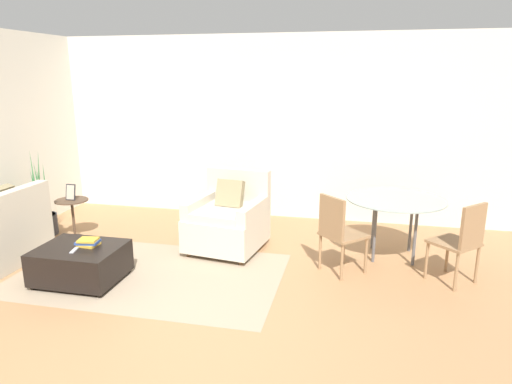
{
  "coord_description": "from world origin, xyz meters",
  "views": [
    {
      "loc": [
        1.28,
        -3.29,
        2.17
      ],
      "look_at": [
        0.09,
        2.07,
        0.75
      ],
      "focal_mm": 32.0,
      "sensor_mm": 36.0,
      "label": 1
    }
  ],
  "objects_px": {
    "picture_frame": "(71,192)",
    "armchair": "(228,221)",
    "potted_plant": "(42,217)",
    "dining_chair_near_right": "(462,238)",
    "tv_remote_primary": "(74,250)",
    "book_stack": "(88,242)",
    "dining_table": "(395,205)",
    "side_table": "(73,211)",
    "ottoman": "(81,262)",
    "dining_chair_near_left": "(338,229)"
  },
  "relations": [
    {
      "from": "picture_frame",
      "to": "armchair",
      "type": "bearing_deg",
      "value": 2.49
    },
    {
      "from": "ottoman",
      "to": "dining_chair_near_left",
      "type": "relative_size",
      "value": 0.96
    },
    {
      "from": "potted_plant",
      "to": "tv_remote_primary",
      "type": "bearing_deg",
      "value": -43.2
    },
    {
      "from": "side_table",
      "to": "dining_chair_near_right",
      "type": "distance_m",
      "value": 4.83
    },
    {
      "from": "armchair",
      "to": "dining_table",
      "type": "distance_m",
      "value": 2.06
    },
    {
      "from": "potted_plant",
      "to": "dining_chair_near_right",
      "type": "bearing_deg",
      "value": -4.37
    },
    {
      "from": "potted_plant",
      "to": "dining_chair_near_right",
      "type": "height_order",
      "value": "potted_plant"
    },
    {
      "from": "armchair",
      "to": "dining_table",
      "type": "bearing_deg",
      "value": 5.19
    },
    {
      "from": "ottoman",
      "to": "dining_table",
      "type": "distance_m",
      "value": 3.64
    },
    {
      "from": "dining_chair_near_right",
      "to": "dining_chair_near_left",
      "type": "bearing_deg",
      "value": -180.0
    },
    {
      "from": "tv_remote_primary",
      "to": "potted_plant",
      "type": "xyz_separation_m",
      "value": [
        -1.4,
        1.31,
        -0.14
      ]
    },
    {
      "from": "tv_remote_primary",
      "to": "dining_table",
      "type": "distance_m",
      "value": 3.66
    },
    {
      "from": "book_stack",
      "to": "tv_remote_primary",
      "type": "xyz_separation_m",
      "value": [
        -0.06,
        -0.16,
        -0.03
      ]
    },
    {
      "from": "dining_chair_near_right",
      "to": "book_stack",
      "type": "bearing_deg",
      "value": -169.19
    },
    {
      "from": "potted_plant",
      "to": "ottoman",
      "type": "bearing_deg",
      "value": -41.1
    },
    {
      "from": "ottoman",
      "to": "picture_frame",
      "type": "bearing_deg",
      "value": 126.43
    },
    {
      "from": "armchair",
      "to": "book_stack",
      "type": "bearing_deg",
      "value": -135.51
    },
    {
      "from": "book_stack",
      "to": "dining_chair_near_left",
      "type": "distance_m",
      "value": 2.71
    },
    {
      "from": "potted_plant",
      "to": "picture_frame",
      "type": "distance_m",
      "value": 0.67
    },
    {
      "from": "ottoman",
      "to": "side_table",
      "type": "bearing_deg",
      "value": 126.43
    },
    {
      "from": "picture_frame",
      "to": "tv_remote_primary",
      "type": "bearing_deg",
      "value": -55.55
    },
    {
      "from": "book_stack",
      "to": "dining_chair_near_left",
      "type": "bearing_deg",
      "value": 15.88
    },
    {
      "from": "potted_plant",
      "to": "dining_chair_near_right",
      "type": "xyz_separation_m",
      "value": [
        5.34,
        -0.41,
        0.27
      ]
    },
    {
      "from": "ottoman",
      "to": "dining_chair_near_right",
      "type": "xyz_separation_m",
      "value": [
        3.95,
        0.8,
        0.3
      ]
    },
    {
      "from": "armchair",
      "to": "tv_remote_primary",
      "type": "distance_m",
      "value": 1.87
    },
    {
      "from": "tv_remote_primary",
      "to": "ottoman",
      "type": "bearing_deg",
      "value": 94.94
    },
    {
      "from": "armchair",
      "to": "dining_chair_near_left",
      "type": "height_order",
      "value": "armchair"
    },
    {
      "from": "ottoman",
      "to": "tv_remote_primary",
      "type": "distance_m",
      "value": 0.21
    },
    {
      "from": "tv_remote_primary",
      "to": "dining_table",
      "type": "height_order",
      "value": "dining_table"
    },
    {
      "from": "picture_frame",
      "to": "dining_table",
      "type": "xyz_separation_m",
      "value": [
        4.17,
        0.28,
        0.01
      ]
    },
    {
      "from": "book_stack",
      "to": "side_table",
      "type": "height_order",
      "value": "side_table"
    },
    {
      "from": "book_stack",
      "to": "dining_chair_near_left",
      "type": "height_order",
      "value": "dining_chair_near_left"
    },
    {
      "from": "book_stack",
      "to": "dining_table",
      "type": "bearing_deg",
      "value": 23.03
    },
    {
      "from": "armchair",
      "to": "ottoman",
      "type": "distance_m",
      "value": 1.81
    },
    {
      "from": "tv_remote_primary",
      "to": "dining_chair_near_left",
      "type": "height_order",
      "value": "dining_chair_near_left"
    },
    {
      "from": "book_stack",
      "to": "picture_frame",
      "type": "relative_size",
      "value": 1.17
    },
    {
      "from": "armchair",
      "to": "book_stack",
      "type": "relative_size",
      "value": 4.11
    },
    {
      "from": "dining_chair_near_left",
      "to": "tv_remote_primary",
      "type": "bearing_deg",
      "value": -161.27
    },
    {
      "from": "dining_table",
      "to": "side_table",
      "type": "bearing_deg",
      "value": -176.19
    },
    {
      "from": "ottoman",
      "to": "potted_plant",
      "type": "distance_m",
      "value": 1.84
    },
    {
      "from": "side_table",
      "to": "dining_chair_near_right",
      "type": "xyz_separation_m",
      "value": [
        4.81,
        -0.36,
        0.13
      ]
    },
    {
      "from": "tv_remote_primary",
      "to": "potted_plant",
      "type": "distance_m",
      "value": 1.92
    },
    {
      "from": "ottoman",
      "to": "dining_table",
      "type": "bearing_deg",
      "value": 23.5
    },
    {
      "from": "potted_plant",
      "to": "dining_table",
      "type": "distance_m",
      "value": 4.73
    },
    {
      "from": "potted_plant",
      "to": "picture_frame",
      "type": "relative_size",
      "value": 5.6
    },
    {
      "from": "armchair",
      "to": "potted_plant",
      "type": "xyz_separation_m",
      "value": [
        -2.68,
        -0.04,
        -0.13
      ]
    },
    {
      "from": "ottoman",
      "to": "dining_chair_near_left",
      "type": "height_order",
      "value": "dining_chair_near_left"
    },
    {
      "from": "dining_chair_near_left",
      "to": "book_stack",
      "type": "bearing_deg",
      "value": -164.12
    },
    {
      "from": "dining_chair_near_left",
      "to": "dining_chair_near_right",
      "type": "distance_m",
      "value": 1.28
    },
    {
      "from": "tv_remote_primary",
      "to": "picture_frame",
      "type": "relative_size",
      "value": 0.77
    }
  ]
}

